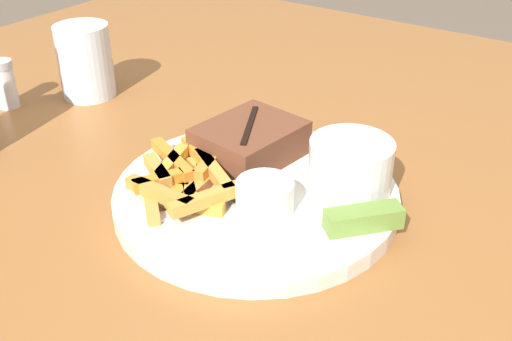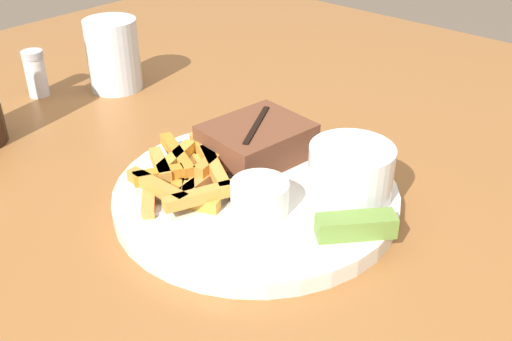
{
  "view_description": "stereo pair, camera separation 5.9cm",
  "coord_description": "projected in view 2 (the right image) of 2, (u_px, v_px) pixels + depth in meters",
  "views": [
    {
      "loc": [
        -0.42,
        -0.29,
        1.07
      ],
      "look_at": [
        0.0,
        0.0,
        0.77
      ],
      "focal_mm": 42.0,
      "sensor_mm": 36.0,
      "label": 1
    },
    {
      "loc": [
        -0.38,
        -0.34,
        1.07
      ],
      "look_at": [
        0.0,
        0.0,
        0.77
      ],
      "focal_mm": 42.0,
      "sensor_mm": 36.0,
      "label": 2
    }
  ],
  "objects": [
    {
      "name": "salt_shaker",
      "position": [
        38.0,
        73.0,
        0.83
      ],
      "size": [
        0.03,
        0.03,
        0.07
      ],
      "color": "white",
      "rests_on": "dining_table"
    },
    {
      "name": "coleslaw_cup",
      "position": [
        351.0,
        169.0,
        0.57
      ],
      "size": [
        0.08,
        0.08,
        0.05
      ],
      "color": "white",
      "rests_on": "dinner_plate"
    },
    {
      "name": "steak_portion",
      "position": [
        257.0,
        141.0,
        0.65
      ],
      "size": [
        0.12,
        0.1,
        0.04
      ],
      "color": "brown",
      "rests_on": "dinner_plate"
    },
    {
      "name": "pickle_spear",
      "position": [
        357.0,
        225.0,
        0.53
      ],
      "size": [
        0.07,
        0.06,
        0.02
      ],
      "color": "olive",
      "rests_on": "dinner_plate"
    },
    {
      "name": "fork_utensil",
      "position": [
        185.0,
        204.0,
        0.57
      ],
      "size": [
        0.13,
        0.06,
        0.0
      ],
      "rotation": [
        0.0,
        0.0,
        5.88
      ],
      "color": "#B7B7BC",
      "rests_on": "dinner_plate"
    },
    {
      "name": "dining_table",
      "position": [
        256.0,
        250.0,
        0.64
      ],
      "size": [
        1.32,
        1.45,
        0.73
      ],
      "color": "#935B2D",
      "rests_on": "ground_plane"
    },
    {
      "name": "knife_utensil",
      "position": [
        232.0,
        171.0,
        0.62
      ],
      "size": [
        0.11,
        0.14,
        0.01
      ],
      "rotation": [
        0.0,
        0.0,
        0.93
      ],
      "color": "#B7B7BC",
      "rests_on": "dinner_plate"
    },
    {
      "name": "dipping_sauce_cup",
      "position": [
        260.0,
        196.0,
        0.56
      ],
      "size": [
        0.05,
        0.05,
        0.03
      ],
      "color": "silver",
      "rests_on": "dinner_plate"
    },
    {
      "name": "dinner_plate",
      "position": [
        256.0,
        195.0,
        0.61
      ],
      "size": [
        0.29,
        0.29,
        0.02
      ],
      "color": "silver",
      "rests_on": "dining_table"
    },
    {
      "name": "drinking_glass",
      "position": [
        113.0,
        55.0,
        0.84
      ],
      "size": [
        0.07,
        0.07,
        0.1
      ],
      "color": "silver",
      "rests_on": "dining_table"
    },
    {
      "name": "fries_pile",
      "position": [
        185.0,
        175.0,
        0.6
      ],
      "size": [
        0.14,
        0.14,
        0.02
      ],
      "color": "orange",
      "rests_on": "dinner_plate"
    }
  ]
}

